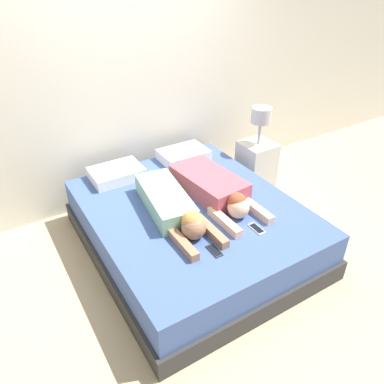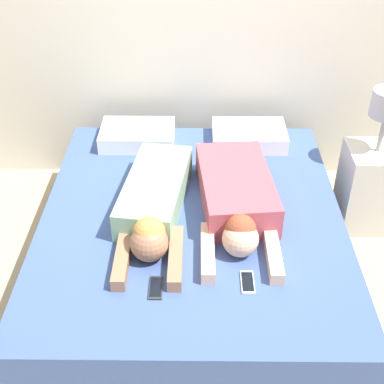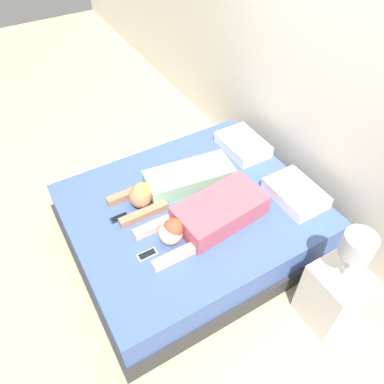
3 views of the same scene
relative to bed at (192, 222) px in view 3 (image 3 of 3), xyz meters
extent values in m
plane|color=tan|center=(0.00, 0.00, -0.23)|extent=(12.00, 12.00, 0.00)
cube|color=beige|center=(0.00, 1.21, 1.07)|extent=(12.00, 0.06, 2.60)
cube|color=#2D2D2D|center=(0.00, 0.00, -0.14)|extent=(1.79, 2.11, 0.19)
cube|color=#3F5999|center=(0.00, 0.00, 0.10)|extent=(1.73, 2.05, 0.28)
cube|color=white|center=(-0.39, 0.82, 0.29)|extent=(0.51, 0.36, 0.11)
cube|color=white|center=(0.39, 0.82, 0.29)|extent=(0.51, 0.36, 0.11)
cube|color=#8CBF99|center=(-0.22, 0.10, 0.33)|extent=(0.42, 0.81, 0.17)
sphere|color=#A37051|center=(-0.22, -0.38, 0.34)|extent=(0.20, 0.20, 0.20)
sphere|color=#D18C47|center=(-0.22, -0.35, 0.38)|extent=(0.17, 0.17, 0.17)
cube|color=#A37051|center=(-0.35, -0.42, 0.27)|extent=(0.07, 0.43, 0.07)
cube|color=#A37051|center=(-0.08, -0.42, 0.27)|extent=(0.07, 0.43, 0.07)
cube|color=#B24C59|center=(0.25, 0.12, 0.33)|extent=(0.47, 0.78, 0.19)
sphere|color=beige|center=(0.25, -0.34, 0.33)|extent=(0.19, 0.19, 0.19)
sphere|color=#99472D|center=(0.25, -0.32, 0.38)|extent=(0.16, 0.16, 0.16)
cube|color=beige|center=(0.09, -0.38, 0.27)|extent=(0.07, 0.41, 0.07)
cube|color=beige|center=(0.42, -0.38, 0.27)|extent=(0.07, 0.41, 0.07)
cube|color=#2D2D33|center=(-0.17, -0.60, 0.24)|extent=(0.07, 0.16, 0.01)
cube|color=black|center=(-0.17, -0.60, 0.25)|extent=(0.06, 0.13, 0.00)
cube|color=silver|center=(0.28, -0.56, 0.24)|extent=(0.07, 0.16, 0.01)
cube|color=black|center=(0.28, -0.56, 0.25)|extent=(0.06, 0.13, 0.00)
cube|color=beige|center=(1.20, 0.53, 0.06)|extent=(0.36, 0.36, 0.58)
cylinder|color=#999999|center=(1.20, 0.53, 0.48)|extent=(0.03, 0.03, 0.25)
cylinder|color=#B2B2B7|center=(1.20, 0.53, 0.69)|extent=(0.22, 0.22, 0.17)
camera|label=1|loc=(-1.44, -2.36, 2.16)|focal=35.00mm
camera|label=2|loc=(0.03, -2.45, 2.13)|focal=50.00mm
camera|label=3|loc=(1.88, -1.10, 2.63)|focal=35.00mm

